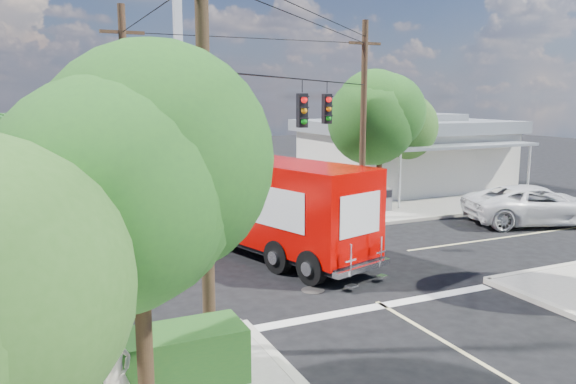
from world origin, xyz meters
TOP-DOWN VIEW (x-y plane):
  - ground at (0.00, 0.00)m, footprint 120.00×120.00m
  - sidewalk_ne at (10.88, 10.88)m, footprint 14.12×14.12m
  - road_markings at (0.00, -1.47)m, footprint 32.00×32.00m
  - building_ne at (12.50, 11.97)m, footprint 11.80×10.20m
  - radio_tower at (0.50, 20.00)m, footprint 0.80×0.80m
  - tree_sw_front at (-6.99, -7.54)m, footprint 3.88×3.78m
  - tree_ne_front at (7.21, 6.76)m, footprint 4.21×4.14m
  - tree_ne_back at (9.81, 8.96)m, footprint 3.77×3.66m
  - palm_nw_front at (-7.50, 7.50)m, footprint 3.01×3.08m
  - palm_nw_back at (-9.50, 9.00)m, footprint 3.01×3.08m
  - utility_poles at (-1.58, 1.60)m, footprint 12.00×10.68m
  - picket_fence at (-7.80, -5.60)m, footprint 5.94×0.06m
  - hedge_sw at (-8.00, -6.40)m, footprint 6.20×1.20m
  - vending_boxes at (6.50, 6.20)m, footprint 1.90×0.50m
  - delivery_truck at (-0.71, 1.00)m, footprint 4.57×8.33m
  - parked_car at (11.96, 1.29)m, footprint 6.88×4.75m
  - pedestrian at (-7.46, -7.26)m, footprint 0.73×0.66m

SIDE VIEW (x-z plane):
  - ground at x=0.00m, z-range 0.00..0.00m
  - road_markings at x=0.00m, z-range 0.00..0.01m
  - sidewalk_ne at x=10.88m, z-range 0.00..0.14m
  - picket_fence at x=-7.80m, z-range 0.18..1.18m
  - hedge_sw at x=-8.00m, z-range 0.14..1.24m
  - vending_boxes at x=6.50m, z-range 0.14..1.24m
  - parked_car at x=11.96m, z-range 0.00..1.75m
  - pedestrian at x=-7.46m, z-range 0.14..1.82m
  - delivery_truck at x=-0.71m, z-range 0.03..3.49m
  - building_ne at x=12.50m, z-range 0.07..4.57m
  - tree_ne_back at x=9.81m, z-range 1.27..7.10m
  - tree_sw_front at x=-6.99m, z-range 1.32..7.35m
  - palm_nw_back at x=-9.50m, z-range 2.08..7.27m
  - utility_poles at x=-1.58m, z-range 0.17..9.17m
  - tree_ne_front at x=7.21m, z-range 1.44..8.09m
  - palm_nw_front at x=-7.50m, z-range 2.25..7.84m
  - radio_tower at x=0.50m, z-range -2.86..14.14m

